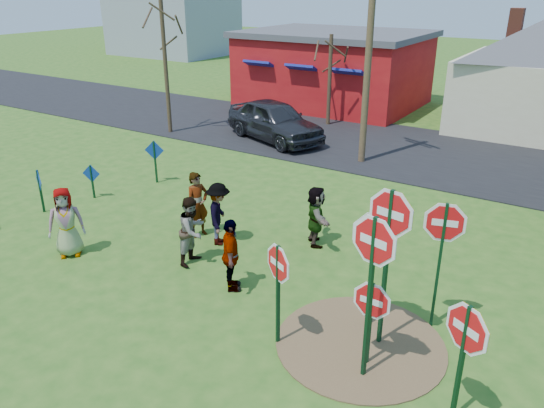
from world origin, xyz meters
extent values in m
plane|color=#2A5A19|center=(0.00, 0.00, 0.00)|extent=(120.00, 120.00, 0.00)
cube|color=black|center=(0.00, 11.50, 0.02)|extent=(120.00, 7.50, 0.04)
cylinder|color=brown|center=(4.50, -1.00, 0.01)|extent=(3.20, 3.20, 0.03)
cube|color=#9E0F13|center=(-5.50, 18.00, 1.80)|extent=(9.00, 7.00, 3.60)
cube|color=#4C4C51|center=(-5.50, 18.00, 3.75)|extent=(9.40, 7.40, 0.30)
cube|color=navy|center=(-8.00, 14.40, 2.40)|extent=(1.60, 0.78, 0.45)
cube|color=navy|center=(-5.50, 14.40, 2.40)|extent=(1.60, 0.78, 0.45)
cube|color=navy|center=(-3.00, 14.40, 2.40)|extent=(1.60, 0.78, 0.45)
cube|color=brown|center=(3.50, 17.00, 4.60)|extent=(0.55, 0.55, 1.40)
cube|color=#8C939E|center=(-28.00, 30.00, 4.00)|extent=(10.00, 8.00, 8.00)
cube|color=#0E361D|center=(3.15, -1.78, 1.03)|extent=(0.08, 0.08, 2.07)
cylinder|color=white|center=(3.15, -1.78, 1.71)|extent=(0.89, 0.45, 0.98)
cylinder|color=red|center=(3.15, -1.78, 1.71)|extent=(0.77, 0.39, 0.85)
cube|color=white|center=(3.15, -1.78, 1.71)|extent=(0.39, 0.20, 0.12)
cube|color=#0E361D|center=(4.77, -0.74, 1.56)|extent=(0.08, 0.09, 3.12)
cylinder|color=white|center=(4.77, -0.74, 2.69)|extent=(1.16, 0.26, 1.18)
cylinder|color=red|center=(4.77, -0.74, 2.69)|extent=(1.00, 0.23, 1.02)
cube|color=white|center=(4.77, -0.74, 2.69)|extent=(0.51, 0.11, 0.15)
cylinder|color=gold|center=(4.77, -0.74, 2.69)|extent=(1.16, 0.25, 1.18)
cube|color=#0E361D|center=(4.88, -1.76, 1.52)|extent=(0.08, 0.09, 3.03)
cylinder|color=white|center=(4.88, -1.76, 2.62)|extent=(1.10, 0.31, 1.14)
cylinder|color=red|center=(4.88, -1.76, 2.62)|extent=(0.95, 0.27, 0.98)
cube|color=white|center=(4.88, -1.76, 2.62)|extent=(0.49, 0.13, 0.14)
cube|color=#0E361D|center=(5.44, 0.33, 1.32)|extent=(0.07, 0.08, 2.64)
cylinder|color=white|center=(5.44, 0.33, 2.26)|extent=(1.02, 0.30, 1.06)
cylinder|color=red|center=(5.44, 0.33, 2.26)|extent=(0.88, 0.26, 0.91)
cube|color=white|center=(5.44, 0.33, 2.26)|extent=(0.45, 0.13, 0.13)
cylinder|color=gold|center=(5.44, 0.33, 2.26)|extent=(1.02, 0.29, 1.06)
cube|color=#0E361D|center=(4.81, -1.43, 0.83)|extent=(0.05, 0.06, 1.66)
cylinder|color=white|center=(4.81, -1.43, 1.32)|extent=(0.94, 0.04, 0.94)
cylinder|color=red|center=(4.81, -1.43, 1.32)|extent=(0.81, 0.04, 0.81)
cube|color=white|center=(4.81, -1.43, 1.32)|extent=(0.41, 0.01, 0.12)
cube|color=#0E361D|center=(6.46, -1.92, 1.04)|extent=(0.09, 0.09, 2.08)
cylinder|color=white|center=(6.46, -1.92, 1.69)|extent=(0.94, 0.56, 1.08)
cylinder|color=red|center=(6.46, -1.92, 1.69)|extent=(0.81, 0.48, 0.93)
cube|color=white|center=(6.46, -1.92, 1.69)|extent=(0.41, 0.24, 0.13)
cylinder|color=gold|center=(6.46, -1.92, 1.69)|extent=(0.94, 0.55, 1.08)
cube|color=#0E361D|center=(4.36, -0.33, 1.22)|extent=(0.08, 0.09, 2.44)
cylinder|color=white|center=(4.36, -0.33, 2.02)|extent=(1.11, 0.38, 1.16)
cylinder|color=red|center=(4.36, -0.33, 2.02)|extent=(0.96, 0.33, 1.00)
cube|color=white|center=(4.36, -0.33, 2.02)|extent=(0.49, 0.16, 0.14)
cube|color=#0E361D|center=(-6.01, -0.25, 0.66)|extent=(0.07, 0.08, 1.31)
cube|color=navy|center=(-6.01, -0.25, 0.99)|extent=(0.63, 0.29, 0.67)
cube|color=#0E361D|center=(-5.62, 1.30, 0.55)|extent=(0.06, 0.07, 1.09)
cube|color=navy|center=(-5.62, 1.30, 0.82)|extent=(0.55, 0.23, 0.58)
cube|color=#0E361D|center=(-4.93, 3.40, 0.73)|extent=(0.07, 0.08, 1.46)
cube|color=navy|center=(-4.93, 3.40, 1.14)|extent=(0.62, 0.29, 0.67)
imported|color=#44458E|center=(-3.11, -1.57, 0.89)|extent=(1.01, 1.03, 1.79)
imported|color=#217B69|center=(-1.09, 1.02, 0.89)|extent=(0.58, 0.74, 1.79)
imported|color=#96463D|center=(-0.24, -0.20, 0.85)|extent=(0.72, 0.88, 1.70)
imported|color=#343539|center=(-0.32, 0.93, 0.83)|extent=(1.08, 1.24, 1.67)
imported|color=#4C305C|center=(1.28, -0.71, 0.85)|extent=(0.93, 1.04, 1.69)
imported|color=#1F5434|center=(1.81, 2.23, 0.80)|extent=(1.28, 1.47, 1.60)
imported|color=#2F2F34|center=(-4.26, 9.90, 0.89)|extent=(5.35, 3.64, 1.69)
cylinder|color=#4C3823|center=(0.07, 9.21, 4.00)|extent=(0.25, 0.25, 8.00)
cylinder|color=#382819|center=(-8.97, 8.50, 3.15)|extent=(0.18, 0.18, 6.30)
cylinder|color=#382819|center=(-3.56, 13.58, 2.08)|extent=(0.18, 0.18, 4.16)
camera|label=1|loc=(7.49, -8.83, 6.35)|focal=35.00mm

